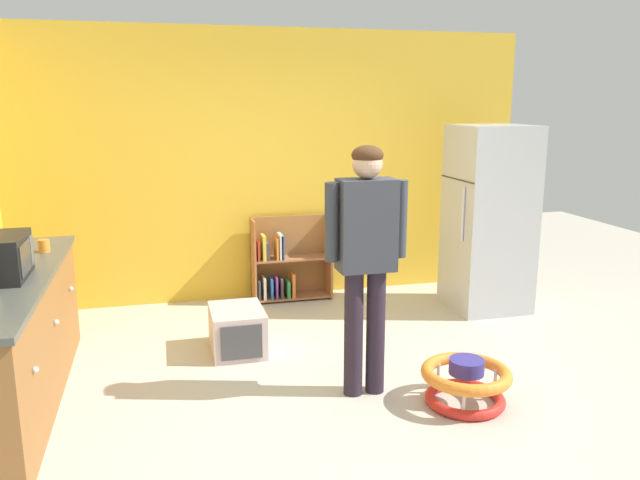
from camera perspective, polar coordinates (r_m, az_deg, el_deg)
ground_plane at (r=4.60m, az=1.85°, el=-13.28°), size 12.00×12.00×0.00m
back_wall at (r=6.45m, az=-3.91°, el=6.68°), size 5.20×0.06×2.70m
kitchen_counter at (r=4.68m, az=-26.49°, el=-8.23°), size 0.65×2.39×0.90m
refrigerator at (r=6.28m, az=15.03°, el=1.87°), size 0.73×0.68×1.78m
bookshelf at (r=6.45m, az=-3.10°, el=-2.15°), size 0.80×0.28×0.85m
standing_person at (r=4.21m, az=4.18°, el=-0.79°), size 0.57×0.22×1.72m
baby_walker at (r=4.44m, az=13.05°, el=-12.40°), size 0.60×0.60×0.32m
pet_carrier at (r=5.20m, az=-7.50°, el=-8.10°), size 0.42×0.55×0.36m
banana_bunch at (r=5.43m, az=-25.30°, el=-0.11°), size 0.12×0.16×0.04m
orange_cup at (r=5.10m, az=-23.70°, el=-0.50°), size 0.08×0.08×0.09m
white_cup at (r=4.78m, az=-25.62°, el=-1.51°), size 0.08×0.08×0.09m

